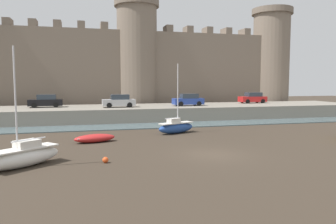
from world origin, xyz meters
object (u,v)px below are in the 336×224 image
(car_quay_east, at_px, (119,101))
(car_quay_centre_west, at_px, (46,101))
(sailboat_foreground_centre, at_px, (22,156))
(sailboat_midflat_left, at_px, (176,127))
(mooring_buoy_off_centre, at_px, (48,149))
(mooring_buoy_near_shore, at_px, (105,160))
(car_quay_west, at_px, (188,100))
(car_quay_centre_east, at_px, (253,98))
(rowboat_foreground_right, at_px, (95,138))

(car_quay_east, xyz_separation_m, car_quay_centre_west, (-8.97, 2.25, 0.00))
(sailboat_foreground_centre, height_order, car_quay_east, sailboat_foreground_centre)
(sailboat_midflat_left, xyz_separation_m, sailboat_foreground_centre, (-12.13, -9.88, 0.02))
(mooring_buoy_off_centre, bearing_deg, sailboat_midflat_left, 27.94)
(mooring_buoy_near_shore, height_order, car_quay_east, car_quay_east)
(sailboat_foreground_centre, bearing_deg, mooring_buoy_near_shore, -2.70)
(car_quay_west, bearing_deg, mooring_buoy_off_centre, -132.48)
(sailboat_midflat_left, bearing_deg, car_quay_centre_west, 133.56)
(sailboat_foreground_centre, xyz_separation_m, car_quay_centre_east, (28.60, 24.73, 1.87))
(sailboat_midflat_left, height_order, car_quay_west, sailboat_midflat_left)
(sailboat_midflat_left, xyz_separation_m, car_quay_east, (-4.18, 11.58, 1.90))
(rowboat_foreground_right, bearing_deg, car_quay_west, 48.81)
(mooring_buoy_near_shore, bearing_deg, rowboat_foreground_right, 92.95)
(car_quay_east, height_order, car_quay_centre_west, same)
(sailboat_midflat_left, height_order, car_quay_centre_east, sailboat_midflat_left)
(car_quay_east, bearing_deg, car_quay_centre_east, 9.00)
(car_quay_east, bearing_deg, rowboat_foreground_right, -103.93)
(car_quay_west, relative_size, car_quay_centre_east, 1.00)
(rowboat_foreground_right, xyz_separation_m, mooring_buoy_off_centre, (-3.37, -3.02, -0.15))
(sailboat_midflat_left, xyz_separation_m, mooring_buoy_near_shore, (-7.40, -10.11, -0.44))
(car_quay_centre_east, bearing_deg, rowboat_foreground_right, -143.80)
(sailboat_midflat_left, bearing_deg, mooring_buoy_near_shore, -126.21)
(mooring_buoy_off_centre, relative_size, car_quay_centre_west, 0.10)
(rowboat_foreground_right, distance_m, car_quay_centre_east, 30.11)
(mooring_buoy_near_shore, bearing_deg, car_quay_west, 60.28)
(car_quay_centre_west, bearing_deg, mooring_buoy_near_shore, -76.48)
(rowboat_foreground_right, xyz_separation_m, mooring_buoy_near_shore, (0.37, -7.22, -0.17))
(sailboat_foreground_centre, xyz_separation_m, car_quay_centre_west, (-1.02, 23.71, 1.87))
(rowboat_foreground_right, relative_size, mooring_buoy_near_shore, 9.58)
(rowboat_foreground_right, distance_m, mooring_buoy_near_shore, 7.23)
(car_quay_east, bearing_deg, sailboat_midflat_left, -70.13)
(sailboat_foreground_centre, bearing_deg, car_quay_west, 51.54)
(rowboat_foreground_right, xyz_separation_m, car_quay_centre_east, (24.24, 17.74, 2.17))
(mooring_buoy_near_shore, relative_size, mooring_buoy_off_centre, 0.92)
(mooring_buoy_off_centre, height_order, car_quay_east, car_quay_east)
(car_quay_centre_east, xyz_separation_m, car_quay_centre_west, (-29.62, -1.02, 0.00))
(rowboat_foreground_right, xyz_separation_m, car_quay_centre_west, (-5.38, 16.72, 2.17))
(car_quay_east, bearing_deg, car_quay_centre_west, 165.91)
(sailboat_midflat_left, relative_size, car_quay_centre_west, 1.62)
(mooring_buoy_near_shore, relative_size, car_quay_centre_west, 0.09)
(sailboat_midflat_left, relative_size, sailboat_foreground_centre, 0.96)
(mooring_buoy_near_shore, height_order, car_quay_centre_east, car_quay_centre_east)
(rowboat_foreground_right, relative_size, mooring_buoy_off_centre, 8.83)
(car_quay_centre_east, relative_size, car_quay_centre_west, 1.00)
(sailboat_foreground_centre, height_order, car_quay_centre_east, sailboat_foreground_centre)
(mooring_buoy_near_shore, distance_m, car_quay_centre_east, 34.61)
(car_quay_centre_west, bearing_deg, car_quay_west, -6.06)
(rowboat_foreground_right, relative_size, sailboat_midflat_left, 0.53)
(sailboat_midflat_left, xyz_separation_m, car_quay_west, (5.16, 11.89, 1.90))
(car_quay_centre_west, bearing_deg, sailboat_midflat_left, -46.44)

